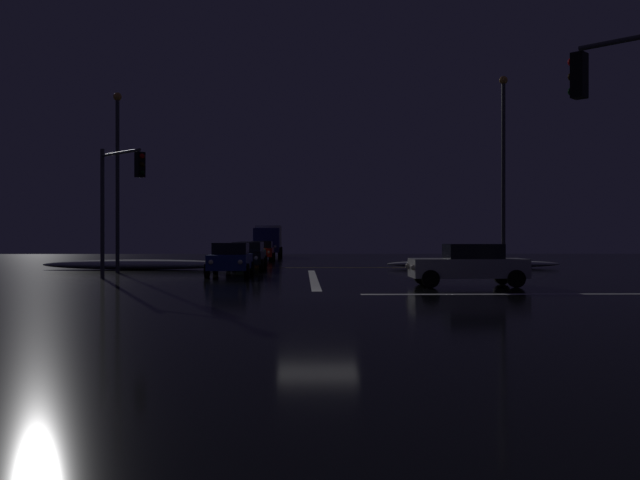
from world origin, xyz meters
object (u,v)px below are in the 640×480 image
at_px(sedan_gray, 261,250).
at_px(streetlamp_right_near, 503,161).
at_px(sedan_orange, 252,252).
at_px(traffic_signal_nw, 118,189).
at_px(sedan_blue, 231,259).
at_px(sedan_red, 262,251).
at_px(sedan_black, 247,256).
at_px(sedan_silver_crossing, 469,264).
at_px(streetlamp_left_near, 117,169).
at_px(sedan_green, 250,254).
at_px(box_truck, 268,239).

distance_m(sedan_gray, streetlamp_right_near, 29.90).
bearing_deg(streetlamp_right_near, sedan_orange, 134.90).
bearing_deg(traffic_signal_nw, sedan_blue, 32.99).
height_order(sedan_red, traffic_signal_nw, traffic_signal_nw).
xyz_separation_m(sedan_black, sedan_silver_crossing, (9.36, -14.24, 0.00)).
relative_size(sedan_red, streetlamp_left_near, 0.46).
distance_m(sedan_orange, streetlamp_right_near, 20.90).
bearing_deg(sedan_green, streetlamp_left_near, -124.90).
relative_size(sedan_black, streetlamp_left_near, 0.46).
bearing_deg(sedan_gray, sedan_black, -88.55).
height_order(sedan_black, streetlamp_right_near, streetlamp_right_near).
relative_size(sedan_red, streetlamp_right_near, 0.42).
bearing_deg(sedan_silver_crossing, sedan_black, 123.32).
bearing_deg(sedan_blue, streetlamp_right_near, 12.92).
height_order(sedan_black, streetlamp_left_near, streetlamp_left_near).
bearing_deg(traffic_signal_nw, box_truck, 83.31).
xyz_separation_m(sedan_green, streetlamp_left_near, (-6.24, -8.94, 4.58)).
xyz_separation_m(sedan_silver_crossing, traffic_signal_nw, (-14.16, 4.57, 3.14)).
height_order(sedan_orange, streetlamp_right_near, streetlamp_right_near).
relative_size(sedan_black, sedan_silver_crossing, 1.00).
distance_m(sedan_green, sedan_gray, 16.81).
height_order(sedan_black, traffic_signal_nw, traffic_signal_nw).
distance_m(sedan_black, sedan_green, 5.44).
bearing_deg(sedan_gray, sedan_blue, -89.40).
xyz_separation_m(sedan_blue, streetlamp_right_near, (14.03, 3.22, 5.08)).
relative_size(sedan_silver_crossing, streetlamp_left_near, 0.46).
bearing_deg(sedan_green, box_truck, 90.04).
distance_m(sedan_silver_crossing, streetlamp_left_near, 19.66).
distance_m(sedan_blue, box_truck, 35.89).
bearing_deg(sedan_blue, traffic_signal_nw, -147.01).
bearing_deg(sedan_black, sedan_orange, 92.85).
xyz_separation_m(sedan_blue, sedan_orange, (-0.28, 17.58, 0.00)).
bearing_deg(sedan_blue, streetlamp_left_near, 152.56).
bearing_deg(streetlamp_right_near, streetlamp_left_near, 180.00).
xyz_separation_m(sedan_orange, box_truck, (0.30, 18.30, 0.91)).
bearing_deg(streetlamp_left_near, box_truck, 79.22).
xyz_separation_m(sedan_blue, sedan_silver_crossing, (9.62, -7.52, 0.00)).
height_order(sedan_green, sedan_red, same).
bearing_deg(sedan_green, traffic_signal_nw, -106.85).
height_order(sedan_blue, sedan_green, same).
distance_m(streetlamp_left_near, streetlamp_right_near, 20.23).
xyz_separation_m(sedan_black, streetlamp_left_near, (-6.46, -3.51, 4.58)).
height_order(sedan_red, sedan_silver_crossing, same).
distance_m(sedan_orange, streetlamp_left_near, 16.19).
bearing_deg(sedan_green, streetlamp_right_near, -32.58).
bearing_deg(streetlamp_left_near, sedan_blue, -27.44).
bearing_deg(sedan_green, sedan_blue, -90.18).
distance_m(sedan_orange, box_truck, 18.32).
height_order(box_truck, streetlamp_right_near, streetlamp_right_near).
height_order(sedan_black, sedan_red, same).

